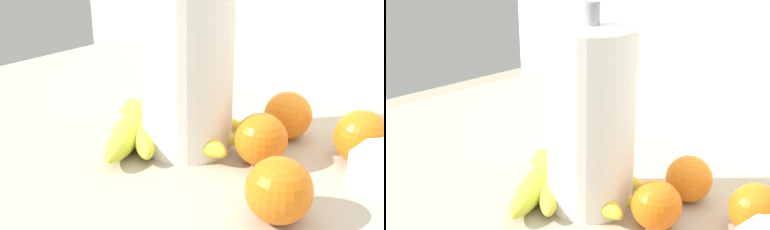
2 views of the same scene
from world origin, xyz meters
The scene contains 6 objects.
banana_bunch centered at (-0.26, -0.01, 0.91)m, with size 0.22×0.22×0.04m.
orange_back_left centered at (-0.03, 0.12, 0.92)m, with size 0.07×0.07×0.07m, color orange.
orange_front centered at (-0.14, 0.11, 0.92)m, with size 0.07×0.07×0.07m, color orange.
orange_back_right centered at (-0.03, -0.05, 0.92)m, with size 0.07×0.07×0.07m, color orange.
orange_right centered at (-0.12, 0.03, 0.92)m, with size 0.07×0.07×0.07m, color orange.
paper_towel_roll centered at (-0.22, 0.00, 1.02)m, with size 0.12×0.12×0.29m.
Camera 1 is at (0.20, -0.41, 1.20)m, focal length 44.79 mm.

